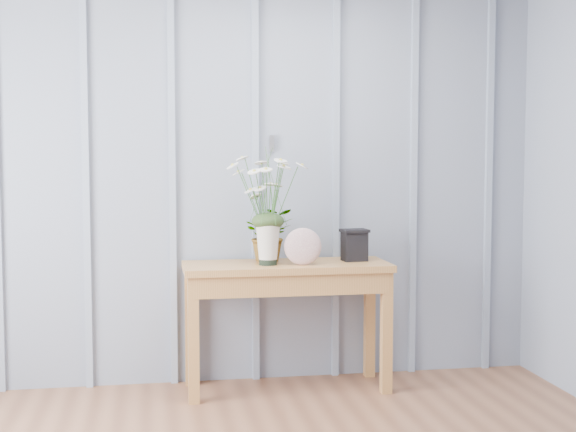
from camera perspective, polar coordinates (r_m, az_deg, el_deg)
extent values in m
cube|color=gray|center=(4.84, -5.28, 2.80)|extent=(4.00, 0.01, 2.50)
cube|color=#B5B4BA|center=(4.87, -1.16, 5.19)|extent=(0.03, 0.01, 0.10)
cube|color=#8391A7|center=(4.83, -14.18, 2.68)|extent=(0.04, 0.03, 2.50)
cube|color=#8391A7|center=(4.82, -8.24, 2.77)|extent=(0.04, 0.03, 2.50)
cube|color=#8391A7|center=(4.86, -2.33, 2.83)|extent=(0.04, 0.03, 2.50)
cube|color=#8391A7|center=(4.95, 3.42, 2.85)|extent=(0.04, 0.03, 2.50)
cube|color=#8391A7|center=(5.09, 8.92, 2.85)|extent=(0.04, 0.03, 2.50)
cube|color=#8391A7|center=(5.27, 14.08, 2.82)|extent=(0.04, 0.03, 2.50)
cube|color=#A67139|center=(4.69, -0.11, -3.61)|extent=(1.20, 0.45, 0.04)
cube|color=#A67139|center=(4.70, -0.10, -4.58)|extent=(1.13, 0.42, 0.12)
cube|color=#A67139|center=(4.52, -6.74, -8.78)|extent=(0.06, 0.06, 0.71)
cube|color=#A67139|center=(4.71, 7.01, -8.24)|extent=(0.06, 0.06, 0.71)
cube|color=#A67139|center=(4.87, -6.98, -7.82)|extent=(0.06, 0.06, 0.71)
cube|color=#A67139|center=(5.05, 5.81, -7.37)|extent=(0.06, 0.06, 0.71)
cylinder|color=black|center=(4.61, -1.44, -3.09)|extent=(0.10, 0.10, 0.07)
cone|color=beige|center=(4.60, -1.44, -1.86)|extent=(0.14, 0.14, 0.24)
ellipsoid|color=#22391A|center=(4.58, -1.44, -0.36)|extent=(0.19, 0.16, 0.10)
imported|color=#22391A|center=(4.75, -1.34, -1.33)|extent=(0.29, 0.25, 0.32)
ellipsoid|color=#8B4C60|center=(4.59, 1.05, -2.18)|extent=(0.22, 0.10, 0.22)
cube|color=black|center=(4.79, 4.74, -2.18)|extent=(0.15, 0.12, 0.17)
cube|color=black|center=(4.78, 4.75, -1.05)|extent=(0.17, 0.14, 0.02)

